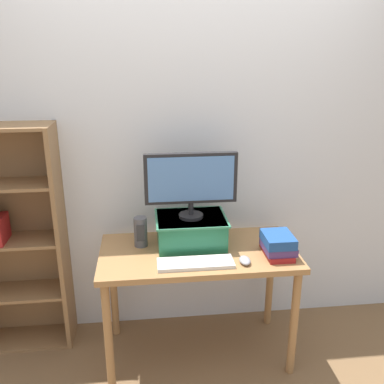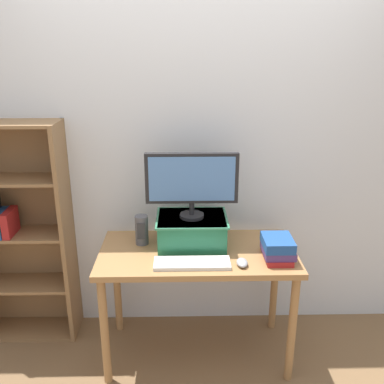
{
  "view_description": "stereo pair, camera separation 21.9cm",
  "coord_description": "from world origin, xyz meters",
  "px_view_note": "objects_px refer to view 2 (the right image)",
  "views": [
    {
      "loc": [
        -0.31,
        -2.36,
        1.97
      ],
      "look_at": [
        -0.03,
        0.04,
        1.13
      ],
      "focal_mm": 40.0,
      "sensor_mm": 36.0,
      "label": 1
    },
    {
      "loc": [
        -0.09,
        -2.37,
        1.97
      ],
      "look_at": [
        -0.03,
        0.04,
        1.13
      ],
      "focal_mm": 40.0,
      "sensor_mm": 36.0,
      "label": 2
    }
  ],
  "objects_px": {
    "riser_box": "(192,230)",
    "keyboard": "(192,263)",
    "computer_mouse": "(242,263)",
    "book_stack": "(278,248)",
    "computer_monitor": "(192,181)",
    "desk": "(198,265)",
    "bookshelf_unit": "(18,231)",
    "desk_speaker": "(142,230)"
  },
  "relations": [
    {
      "from": "riser_box",
      "to": "keyboard",
      "type": "relative_size",
      "value": 1.01
    },
    {
      "from": "computer_mouse",
      "to": "book_stack",
      "type": "height_order",
      "value": "book_stack"
    },
    {
      "from": "bookshelf_unit",
      "to": "book_stack",
      "type": "xyz_separation_m",
      "value": [
        1.67,
        -0.39,
        0.05
      ]
    },
    {
      "from": "computer_monitor",
      "to": "bookshelf_unit",
      "type": "bearing_deg",
      "value": 171.51
    },
    {
      "from": "computer_mouse",
      "to": "book_stack",
      "type": "bearing_deg",
      "value": 19.8
    },
    {
      "from": "keyboard",
      "to": "computer_mouse",
      "type": "distance_m",
      "value": 0.29
    },
    {
      "from": "desk",
      "to": "riser_box",
      "type": "distance_m",
      "value": 0.22
    },
    {
      "from": "riser_box",
      "to": "desk",
      "type": "bearing_deg",
      "value": -71.79
    },
    {
      "from": "riser_box",
      "to": "book_stack",
      "type": "bearing_deg",
      "value": -23.25
    },
    {
      "from": "computer_monitor",
      "to": "keyboard",
      "type": "relative_size",
      "value": 1.28
    },
    {
      "from": "desk",
      "to": "computer_mouse",
      "type": "xyz_separation_m",
      "value": [
        0.25,
        -0.19,
        0.12
      ]
    },
    {
      "from": "riser_box",
      "to": "keyboard",
      "type": "distance_m",
      "value": 0.3
    },
    {
      "from": "desk",
      "to": "keyboard",
      "type": "bearing_deg",
      "value": -101.9
    },
    {
      "from": "desk_speaker",
      "to": "computer_monitor",
      "type": "bearing_deg",
      "value": -1.08
    },
    {
      "from": "riser_box",
      "to": "book_stack",
      "type": "height_order",
      "value": "riser_box"
    },
    {
      "from": "computer_monitor",
      "to": "book_stack",
      "type": "distance_m",
      "value": 0.65
    },
    {
      "from": "riser_box",
      "to": "book_stack",
      "type": "xyz_separation_m",
      "value": [
        0.5,
        -0.22,
        -0.03
      ]
    },
    {
      "from": "computer_monitor",
      "to": "computer_mouse",
      "type": "relative_size",
      "value": 5.45
    },
    {
      "from": "bookshelf_unit",
      "to": "computer_monitor",
      "type": "bearing_deg",
      "value": -8.49
    },
    {
      "from": "riser_box",
      "to": "computer_monitor",
      "type": "distance_m",
      "value": 0.32
    },
    {
      "from": "keyboard",
      "to": "computer_mouse",
      "type": "relative_size",
      "value": 4.24
    },
    {
      "from": "keyboard",
      "to": "desk_speaker",
      "type": "xyz_separation_m",
      "value": [
        -0.31,
        0.29,
        0.08
      ]
    },
    {
      "from": "computer_mouse",
      "to": "desk_speaker",
      "type": "xyz_separation_m",
      "value": [
        -0.6,
        0.3,
        0.08
      ]
    },
    {
      "from": "desk_speaker",
      "to": "keyboard",
      "type": "bearing_deg",
      "value": -42.59
    },
    {
      "from": "keyboard",
      "to": "book_stack",
      "type": "xyz_separation_m",
      "value": [
        0.51,
        0.07,
        0.06
      ]
    },
    {
      "from": "bookshelf_unit",
      "to": "computer_monitor",
      "type": "xyz_separation_m",
      "value": [
        1.16,
        -0.17,
        0.4
      ]
    },
    {
      "from": "riser_box",
      "to": "computer_mouse",
      "type": "height_order",
      "value": "riser_box"
    },
    {
      "from": "keyboard",
      "to": "book_stack",
      "type": "relative_size",
      "value": 1.77
    },
    {
      "from": "desk",
      "to": "computer_monitor",
      "type": "xyz_separation_m",
      "value": [
        -0.03,
        0.1,
        0.52
      ]
    },
    {
      "from": "bookshelf_unit",
      "to": "riser_box",
      "type": "xyz_separation_m",
      "value": [
        1.16,
        -0.17,
        0.08
      ]
    },
    {
      "from": "book_stack",
      "to": "desk_speaker",
      "type": "bearing_deg",
      "value": 164.96
    },
    {
      "from": "computer_monitor",
      "to": "riser_box",
      "type": "bearing_deg",
      "value": 90.0
    },
    {
      "from": "computer_monitor",
      "to": "book_stack",
      "type": "bearing_deg",
      "value": -23.11
    },
    {
      "from": "bookshelf_unit",
      "to": "desk_speaker",
      "type": "xyz_separation_m",
      "value": [
        0.85,
        -0.17,
        0.08
      ]
    },
    {
      "from": "bookshelf_unit",
      "to": "riser_box",
      "type": "bearing_deg",
      "value": -8.41
    },
    {
      "from": "desk",
      "to": "keyboard",
      "type": "height_order",
      "value": "keyboard"
    },
    {
      "from": "riser_box",
      "to": "bookshelf_unit",
      "type": "bearing_deg",
      "value": 171.59
    },
    {
      "from": "desk",
      "to": "computer_mouse",
      "type": "relative_size",
      "value": 11.64
    },
    {
      "from": "desk",
      "to": "computer_monitor",
      "type": "bearing_deg",
      "value": 108.47
    },
    {
      "from": "desk",
      "to": "desk_speaker",
      "type": "relative_size",
      "value": 6.34
    },
    {
      "from": "desk",
      "to": "desk_speaker",
      "type": "height_order",
      "value": "desk_speaker"
    },
    {
      "from": "computer_monitor",
      "to": "keyboard",
      "type": "distance_m",
      "value": 0.5
    }
  ]
}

